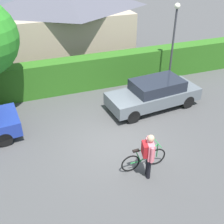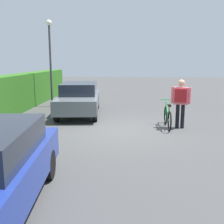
{
  "view_description": "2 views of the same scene",
  "coord_description": "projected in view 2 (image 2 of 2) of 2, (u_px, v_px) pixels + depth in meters",
  "views": [
    {
      "loc": [
        -3.04,
        -8.02,
        6.78
      ],
      "look_at": [
        -0.02,
        0.2,
        1.31
      ],
      "focal_mm": 44.45,
      "sensor_mm": 36.0,
      "label": 1
    },
    {
      "loc": [
        -9.04,
        -0.34,
        2.35
      ],
      "look_at": [
        -1.2,
        0.21,
        0.85
      ],
      "focal_mm": 43.7,
      "sensor_mm": 36.0,
      "label": 2
    }
  ],
  "objects": [
    {
      "name": "bicycle",
      "position": [
        168.0,
        117.0,
        9.6
      ],
      "size": [
        1.67,
        0.5,
        0.94
      ],
      "color": "black",
      "rests_on": "ground"
    },
    {
      "name": "person_rider",
      "position": [
        181.0,
        99.0,
        9.37
      ],
      "size": [
        0.44,
        0.66,
        1.7
      ],
      "color": "black",
      "rests_on": "ground"
    },
    {
      "name": "street_lamp",
      "position": [
        50.0,
        52.0,
        13.48
      ],
      "size": [
        0.28,
        0.28,
        4.28
      ],
      "color": "#38383D",
      "rests_on": "ground"
    },
    {
      "name": "parked_car_far",
      "position": [
        79.0,
        98.0,
        11.96
      ],
      "size": [
        4.46,
        2.06,
        1.37
      ],
      "color": "slate",
      "rests_on": "ground"
    },
    {
      "name": "ground_plane",
      "position": [
        121.0,
        130.0,
        9.32
      ],
      "size": [
        60.0,
        60.0,
        0.0
      ],
      "primitive_type": "plane",
      "color": "#444444"
    }
  ]
}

